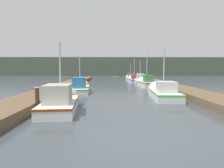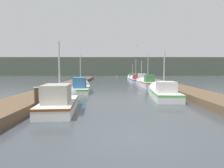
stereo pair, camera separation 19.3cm
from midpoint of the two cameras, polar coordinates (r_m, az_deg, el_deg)
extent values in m
plane|color=#3D4449|center=(6.28, 6.59, -15.94)|extent=(200.00, 200.00, 0.00)
cube|color=brown|center=(22.50, -13.00, -0.63)|extent=(2.46, 40.00, 0.45)
cube|color=brown|center=(22.85, 16.17, -0.62)|extent=(2.46, 40.00, 0.45)
cube|color=#4C5647|center=(68.04, 0.45, 4.99)|extent=(120.00, 16.00, 5.55)
cube|color=silver|center=(10.59, -14.55, -6.10)|extent=(1.98, 4.27, 0.54)
cube|color=#8D3B0C|center=(10.56, -14.57, -4.99)|extent=(2.01, 4.30, 0.10)
cone|color=silver|center=(13.02, -12.81, -4.11)|extent=(1.60, 0.96, 1.53)
cube|color=#B2AD9E|center=(9.98, -15.10, -2.64)|extent=(1.35, 1.83, 0.88)
cylinder|color=#B2B2B7|center=(10.72, -14.47, 3.66)|extent=(0.08, 0.08, 3.05)
cube|color=silver|center=(14.82, 14.98, -3.06)|extent=(1.95, 4.52, 0.56)
cube|color=green|center=(14.80, 15.00, -2.21)|extent=(1.98, 4.55, 0.10)
cone|color=silver|center=(17.45, 13.25, -1.91)|extent=(1.64, 1.06, 1.58)
cube|color=silver|center=(14.22, 15.47, -0.78)|extent=(1.30, 1.58, 0.73)
cylinder|color=#B2B2B7|center=(15.03, 14.87, 3.76)|extent=(0.08, 0.08, 2.95)
cube|color=silver|center=(18.51, -8.88, -1.61)|extent=(1.95, 4.49, 0.48)
cube|color=#19C215|center=(18.49, -8.88, -1.07)|extent=(1.99, 4.52, 0.10)
cone|color=silver|center=(21.19, -8.32, -0.84)|extent=(1.62, 1.13, 1.55)
cube|color=#2D6699|center=(17.91, -9.04, 0.41)|extent=(1.20, 1.74, 0.91)
cylinder|color=#B2B2B7|center=(18.74, -8.86, 3.66)|extent=(0.08, 0.08, 2.92)
cube|color=silver|center=(23.57, 10.42, -0.12)|extent=(1.82, 3.73, 0.64)
cube|color=#C45313|center=(23.55, 10.43, 0.51)|extent=(1.85, 3.77, 0.10)
cone|color=silver|center=(25.73, 9.09, 0.27)|extent=(1.51, 0.98, 1.44)
cube|color=#387A42|center=(23.09, 10.74, 1.56)|extent=(1.07, 1.15, 0.79)
cylinder|color=#B2B2B7|center=(23.76, 10.31, 4.83)|extent=(0.08, 0.08, 3.43)
cube|color=silver|center=(27.95, 8.47, 0.45)|extent=(1.60, 4.25, 0.49)
cube|color=#3488D7|center=(27.94, 8.48, 0.83)|extent=(1.64, 4.28, 0.10)
cone|color=silver|center=(30.56, 8.09, 0.80)|extent=(1.31, 1.17, 1.24)
cube|color=silver|center=(27.39, 8.57, 1.91)|extent=(1.10, 1.52, 0.98)
cylinder|color=#B2B2B7|center=(28.19, 8.46, 3.80)|extent=(0.08, 0.08, 2.77)
cube|color=silver|center=(32.28, 6.91, 1.01)|extent=(1.87, 4.16, 0.49)
cube|color=#660FBD|center=(32.27, 6.91, 1.34)|extent=(1.90, 4.19, 0.10)
cone|color=silver|center=(34.69, 6.27, 1.25)|extent=(1.67, 0.84, 1.64)
cube|color=#99332D|center=(31.75, 7.06, 2.04)|extent=(1.18, 1.52, 0.71)
cylinder|color=#B2B2B7|center=(32.53, 6.85, 4.28)|extent=(0.08, 0.08, 3.19)
cube|color=silver|center=(37.68, 5.85, 1.51)|extent=(1.90, 4.60, 0.49)
cube|color=#1CC818|center=(37.67, 5.85, 1.79)|extent=(1.93, 4.63, 0.10)
cone|color=silver|center=(40.46, 5.59, 1.72)|extent=(1.68, 1.11, 1.64)
cube|color=#387A42|center=(37.09, 5.92, 2.48)|extent=(1.26, 1.39, 0.83)
cylinder|color=#B2B2B7|center=(37.97, 5.84, 3.82)|extent=(0.08, 0.08, 2.54)
cylinder|color=#473523|center=(39.41, 7.70, 2.13)|extent=(0.28, 0.28, 1.18)
cylinder|color=silver|center=(39.39, 7.71, 3.01)|extent=(0.33, 0.33, 0.04)
cylinder|color=#473523|center=(41.98, 6.90, 2.33)|extent=(0.26, 0.26, 1.25)
cylinder|color=silver|center=(41.96, 6.91, 3.21)|extent=(0.29, 0.29, 0.04)
cylinder|color=#473523|center=(10.74, -20.44, -4.27)|extent=(0.21, 0.21, 1.21)
cylinder|color=silver|center=(10.66, -20.53, -0.94)|extent=(0.25, 0.25, 0.04)
sphere|color=#BF6513|center=(46.96, 1.38, 2.00)|extent=(0.52, 0.52, 0.52)
cylinder|color=black|center=(46.94, 1.38, 2.62)|extent=(0.06, 0.06, 0.50)
ellipsoid|color=white|center=(27.46, 6.90, 10.88)|extent=(0.25, 0.31, 0.12)
cube|color=gray|center=(27.42, 7.18, 10.93)|extent=(0.30, 0.23, 0.07)
cube|color=gray|center=(27.51, 6.62, 10.91)|extent=(0.30, 0.23, 0.07)
camera|label=1|loc=(0.10, -89.69, 0.02)|focal=32.00mm
camera|label=2|loc=(0.10, 90.31, -0.02)|focal=32.00mm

